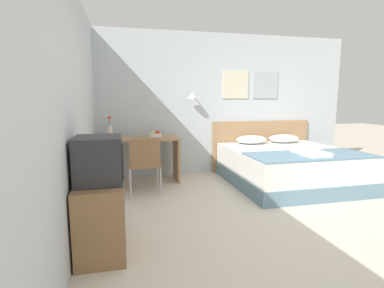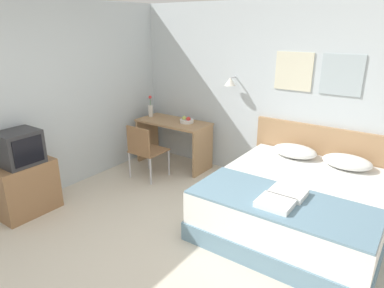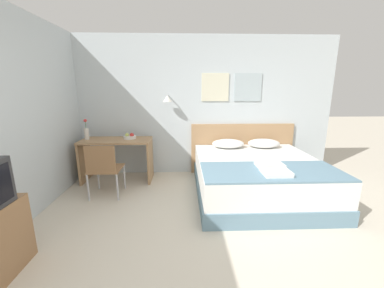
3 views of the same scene
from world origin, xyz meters
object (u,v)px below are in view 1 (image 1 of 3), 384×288
at_px(folded_towel_mid_bed, 316,154).
at_px(desk, 142,151).
at_px(fruit_bowl, 155,134).
at_px(tv_stand, 101,217).
at_px(folded_towel_near_foot, 306,151).
at_px(television, 99,160).
at_px(pillow_right, 284,138).
at_px(desk_chair, 145,161).
at_px(pillow_left, 252,140).
at_px(throw_blanket, 310,155).
at_px(flower_vase, 110,130).
at_px(headboard, 261,145).
at_px(bed, 288,167).

bearing_deg(folded_towel_mid_bed, desk, 149.43).
distance_m(fruit_bowl, tv_stand, 2.57).
xyz_separation_m(folded_towel_near_foot, folded_towel_mid_bed, (-0.02, -0.28, 0.00)).
height_order(tv_stand, television, television).
bearing_deg(pillow_right, desk_chair, -163.91).
relative_size(pillow_left, throw_blanket, 0.32).
bearing_deg(desk_chair, tv_stand, -107.93).
bearing_deg(fruit_bowl, television, -107.78).
xyz_separation_m(pillow_right, flower_vase, (-3.26, -0.05, 0.24)).
distance_m(throw_blanket, desk, 2.72).
height_order(pillow_left, throw_blanket, pillow_left).
xyz_separation_m(headboard, tv_stand, (-2.94, -2.71, -0.16)).
height_order(flower_vase, television, flower_vase).
distance_m(bed, tv_stand, 3.38).
bearing_deg(tv_stand, television, 0.00).
relative_size(throw_blanket, folded_towel_near_foot, 5.22).
height_order(throw_blanket, desk, desk).
height_order(throw_blanket, tv_stand, tv_stand).
bearing_deg(television, pillow_right, 36.51).
relative_size(folded_towel_near_foot, fruit_bowl, 1.58).
height_order(bed, flower_vase, flower_vase).
relative_size(pillow_right, flower_vase, 1.61).
xyz_separation_m(bed, headboard, (0.00, 1.05, 0.21)).
distance_m(pillow_right, television, 4.08).
distance_m(bed, fruit_bowl, 2.35).
relative_size(headboard, fruit_bowl, 9.05).
bearing_deg(pillow_right, desk, -178.51).
distance_m(pillow_right, desk_chair, 2.87).
height_order(pillow_right, flower_vase, flower_vase).
bearing_deg(throw_blanket, bed, 90.00).
height_order(throw_blanket, fruit_bowl, fruit_bowl).
distance_m(headboard, flower_vase, 2.97).
height_order(pillow_right, desk, desk).
height_order(folded_towel_near_foot, tv_stand, tv_stand).
bearing_deg(flower_vase, folded_towel_mid_bed, -26.18).
distance_m(folded_towel_mid_bed, television, 3.09).
relative_size(folded_towel_mid_bed, desk, 0.28).
bearing_deg(folded_towel_near_foot, folded_towel_mid_bed, -94.55).
bearing_deg(throw_blanket, desk_chair, 167.14).
bearing_deg(fruit_bowl, throw_blanket, -31.51).
bearing_deg(tv_stand, desk, 77.10).
height_order(throw_blanket, flower_vase, flower_vase).
height_order(headboard, television, television).
bearing_deg(throw_blanket, flower_vase, 156.15).
distance_m(headboard, folded_towel_near_foot, 1.50).
distance_m(bed, television, 3.43).
bearing_deg(desk_chair, desk, 89.13).
relative_size(pillow_left, folded_towel_near_foot, 1.67).
bearing_deg(television, desk_chair, 72.17).
bearing_deg(fruit_bowl, flower_vase, -177.30).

